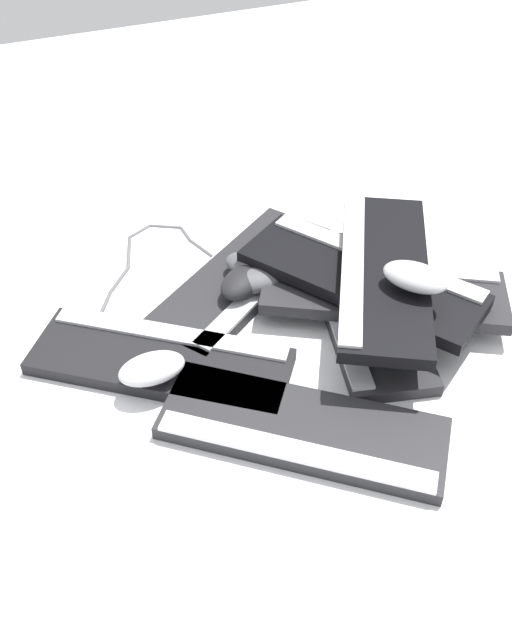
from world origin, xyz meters
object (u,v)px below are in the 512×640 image
at_px(mouse_4, 254,280).
at_px(mouse_2, 252,267).
at_px(keyboard_3, 161,360).
at_px(keyboard_4, 383,291).
at_px(mouse_0, 152,369).
at_px(keyboard_0, 302,430).
at_px(keyboard_1, 362,307).
at_px(mouse_3, 415,277).
at_px(keyboard_5, 362,277).
at_px(mouse_1, 243,281).
at_px(keyboard_6, 383,272).
at_px(keyboard_2, 243,278).

bearing_deg(mouse_4, mouse_2, -97.34).
bearing_deg(keyboard_3, keyboard_4, 88.16).
xyz_separation_m(keyboard_4, mouse_0, (0.04, -0.45, 0.01)).
bearing_deg(keyboard_0, keyboard_1, 134.47).
height_order(keyboard_1, mouse_3, mouse_3).
height_order(keyboard_4, keyboard_5, keyboard_5).
height_order(keyboard_1, mouse_2, mouse_2).
xyz_separation_m(keyboard_1, mouse_1, (-0.11, -0.19, 0.04)).
bearing_deg(keyboard_5, keyboard_3, -89.06).
height_order(keyboard_6, mouse_4, keyboard_6).
distance_m(mouse_0, mouse_4, 0.28).
height_order(mouse_1, mouse_2, same).
bearing_deg(keyboard_3, keyboard_6, 86.26).
xyz_separation_m(keyboard_0, mouse_3, (-0.13, 0.26, 0.13)).
distance_m(keyboard_5, mouse_2, 0.21).
height_order(keyboard_0, keyboard_1, same).
height_order(keyboard_2, keyboard_3, same).
height_order(keyboard_2, keyboard_4, keyboard_4).
distance_m(mouse_2, mouse_3, 0.32).
relative_size(keyboard_5, keyboard_6, 0.98).
distance_m(keyboard_0, keyboard_3, 0.28).
xyz_separation_m(keyboard_0, keyboard_2, (-0.38, 0.05, 0.00)).
relative_size(keyboard_1, mouse_4, 4.21).
relative_size(keyboard_0, mouse_4, 3.99).
relative_size(keyboard_5, mouse_4, 4.09).
relative_size(keyboard_5, mouse_0, 4.09).
height_order(keyboard_3, mouse_3, mouse_3).
bearing_deg(mouse_1, mouse_0, 178.97).
relative_size(keyboard_1, mouse_3, 4.21).
xyz_separation_m(mouse_0, mouse_2, (-0.19, 0.25, 0.00)).
xyz_separation_m(keyboard_3, keyboard_6, (0.03, 0.40, 0.09)).
relative_size(keyboard_2, mouse_3, 4.06).
distance_m(keyboard_6, mouse_0, 0.43).
relative_size(keyboard_3, keyboard_6, 0.97).
xyz_separation_m(keyboard_2, mouse_1, (0.05, -0.02, 0.04)).
bearing_deg(keyboard_0, mouse_1, 174.66).
relative_size(keyboard_0, keyboard_5, 0.98).
distance_m(keyboard_0, mouse_2, 0.37).
relative_size(keyboard_4, mouse_3, 4.16).
distance_m(keyboard_5, keyboard_6, 0.05).
bearing_deg(mouse_0, keyboard_5, -173.15).
bearing_deg(mouse_1, keyboard_2, 32.41).
distance_m(keyboard_4, mouse_2, 0.25).
bearing_deg(keyboard_4, keyboard_1, -97.12).
height_order(keyboard_1, keyboard_6, keyboard_6).
height_order(keyboard_5, mouse_0, keyboard_5).
relative_size(keyboard_1, mouse_0, 4.21).
bearing_deg(keyboard_0, keyboard_5, 136.22).
bearing_deg(keyboard_4, keyboard_6, -53.49).
height_order(keyboard_1, keyboard_5, keyboard_5).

